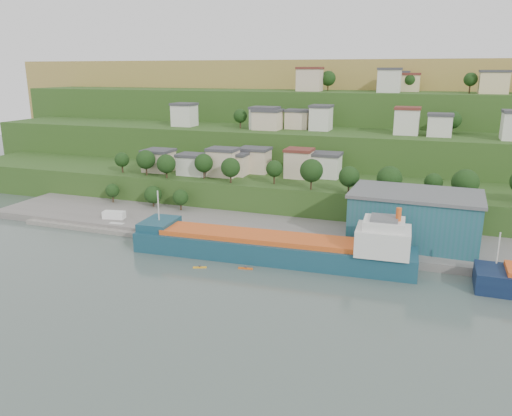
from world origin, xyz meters
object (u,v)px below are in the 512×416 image
at_px(cargo_ship_near, 279,249).
at_px(kayak_orange, 246,268).
at_px(warehouse, 414,217).
at_px(caravan, 114,216).

bearing_deg(cargo_ship_near, kayak_orange, -128.29).
bearing_deg(cargo_ship_near, warehouse, 29.07).
bearing_deg(kayak_orange, warehouse, 27.73).
distance_m(cargo_ship_near, caravan, 54.11).
xyz_separation_m(caravan, kayak_orange, (47.58, -18.27, -2.42)).
xyz_separation_m(cargo_ship_near, warehouse, (29.29, 18.19, 5.69)).
bearing_deg(caravan, kayak_orange, -30.96).
relative_size(warehouse, caravan, 5.05).
height_order(caravan, kayak_orange, caravan).
distance_m(warehouse, caravan, 82.90).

